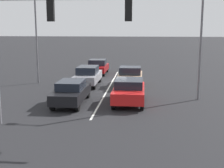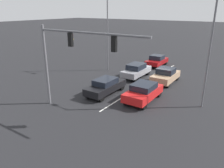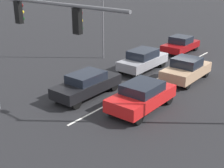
{
  "view_description": "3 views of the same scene",
  "coord_description": "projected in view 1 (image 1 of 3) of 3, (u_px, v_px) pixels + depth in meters",
  "views": [
    {
      "loc": [
        -2.65,
        26.42,
        4.76
      ],
      "look_at": [
        -0.78,
        7.83,
        1.29
      ],
      "focal_mm": 50.0,
      "sensor_mm": 36.0,
      "label": 1
    },
    {
      "loc": [
        -9.09,
        23.19,
        7.46
      ],
      "look_at": [
        0.55,
        8.66,
        1.4
      ],
      "focal_mm": 35.0,
      "sensor_mm": 36.0,
      "label": 2
    },
    {
      "loc": [
        -10.13,
        20.41,
        7.43
      ],
      "look_at": [
        -0.55,
        8.38,
        1.47
      ],
      "focal_mm": 50.0,
      "sensor_mm": 36.0,
      "label": 3
    }
  ],
  "objects": [
    {
      "name": "traffic_signal_gantry",
      "position": [
        47.0,
        29.0,
        14.37
      ],
      "size": [
        8.81,
        0.37,
        6.34
      ],
      "color": "slate",
      "rests_on": "ground_plane"
    },
    {
      "name": "car_red_leftlane_front",
      "position": [
        129.0,
        91.0,
        19.43
      ],
      "size": [
        1.91,
        4.23,
        1.52
      ],
      "color": "red",
      "rests_on": "ground_plane"
    },
    {
      "name": "street_lamp_right_shoulder",
      "position": [
        38.0,
        22.0,
        25.54
      ],
      "size": [
        1.92,
        0.24,
        8.87
      ],
      "color": "slate",
      "rests_on": "ground_plane"
    },
    {
      "name": "street_lamp_left_shoulder",
      "position": [
        199.0,
        20.0,
        19.59
      ],
      "size": [
        1.91,
        0.24,
        9.02
      ],
      "color": "slate",
      "rests_on": "ground_plane"
    },
    {
      "name": "lane_stripe_left_divider",
      "position": [
        109.0,
        88.0,
        24.42
      ],
      "size": [
        0.12,
        17.21,
        0.01
      ],
      "primitive_type": "cube",
      "color": "silver",
      "rests_on": "ground_plane"
    },
    {
      "name": "car_gray_midlane_second",
      "position": [
        88.0,
        76.0,
        25.27
      ],
      "size": [
        1.75,
        4.34,
        1.58
      ],
      "color": "gray",
      "rests_on": "ground_plane"
    },
    {
      "name": "car_black_midlane_front",
      "position": [
        71.0,
        92.0,
        19.29
      ],
      "size": [
        1.7,
        4.51,
        1.46
      ],
      "color": "black",
      "rests_on": "ground_plane"
    },
    {
      "name": "car_maroon_midlane_third",
      "position": [
        98.0,
        67.0,
        31.4
      ],
      "size": [
        1.86,
        4.01,
        1.47
      ],
      "color": "maroon",
      "rests_on": "ground_plane"
    },
    {
      "name": "ground_plane",
      "position": [
        112.0,
        82.0,
        26.97
      ],
      "size": [
        240.0,
        240.0,
        0.0
      ],
      "primitive_type": "plane",
      "color": "black"
    },
    {
      "name": "car_tan_leftlane_second",
      "position": [
        130.0,
        77.0,
        25.01
      ],
      "size": [
        1.91,
        4.05,
        1.56
      ],
      "color": "tan",
      "rests_on": "ground_plane"
    }
  ]
}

